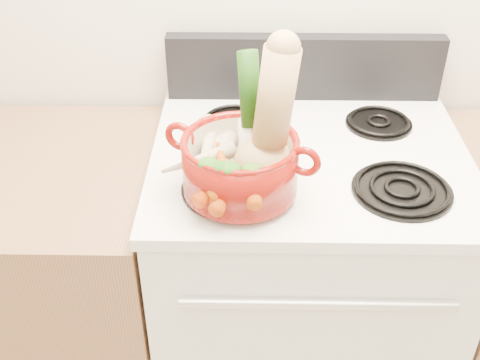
{
  "coord_description": "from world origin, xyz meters",
  "views": [
    {
      "loc": [
        -0.15,
        0.15,
        1.74
      ],
      "look_at": [
        -0.17,
        1.2,
        1.0
      ],
      "focal_mm": 45.0,
      "sensor_mm": 36.0,
      "label": 1
    }
  ],
  "objects_px": {
    "leek": "(249,116)",
    "dutch_oven": "(240,165)",
    "squash": "(275,120)",
    "stove_body": "(299,294)"
  },
  "relations": [
    {
      "from": "dutch_oven",
      "to": "squash",
      "type": "height_order",
      "value": "squash"
    },
    {
      "from": "leek",
      "to": "dutch_oven",
      "type": "bearing_deg",
      "value": -151.47
    },
    {
      "from": "stove_body",
      "to": "squash",
      "type": "bearing_deg",
      "value": -117.68
    },
    {
      "from": "squash",
      "to": "leek",
      "type": "xyz_separation_m",
      "value": [
        -0.05,
        0.04,
        -0.01
      ]
    },
    {
      "from": "squash",
      "to": "leek",
      "type": "relative_size",
      "value": 1.08
    },
    {
      "from": "dutch_oven",
      "to": "leek",
      "type": "bearing_deg",
      "value": 69.11
    },
    {
      "from": "dutch_oven",
      "to": "leek",
      "type": "distance_m",
      "value": 0.11
    },
    {
      "from": "leek",
      "to": "squash",
      "type": "bearing_deg",
      "value": -56.24
    },
    {
      "from": "squash",
      "to": "dutch_oven",
      "type": "bearing_deg",
      "value": 154.47
    },
    {
      "from": "dutch_oven",
      "to": "squash",
      "type": "bearing_deg",
      "value": 7.68
    }
  ]
}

